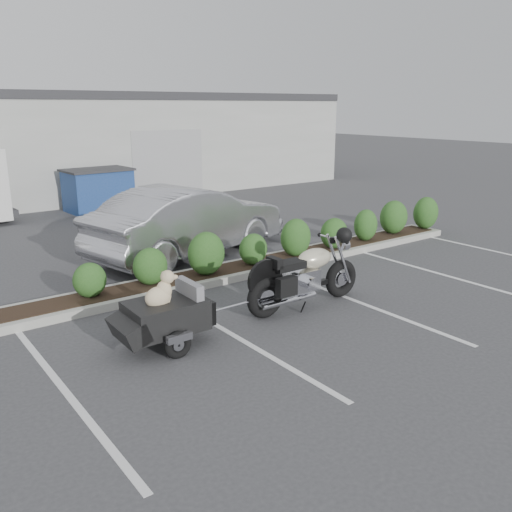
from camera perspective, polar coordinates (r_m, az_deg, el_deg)
ground at (r=9.83m, az=3.34°, el=-5.35°), size 90.00×90.00×0.00m
planter_kerb at (r=12.03m, az=0.27°, el=-1.00°), size 12.00×1.00×0.15m
building at (r=24.78m, az=-23.23°, el=10.88°), size 26.00×10.00×4.00m
motorcycle at (r=9.67m, az=5.27°, el=-2.13°), size 2.52×0.85×1.45m
pet_trailer at (r=8.22m, az=-9.59°, el=-6.10°), size 2.00×1.11×1.20m
sedan at (r=13.06m, az=-7.07°, el=3.68°), size 5.38×2.92×1.68m
dumpster at (r=19.41m, az=-16.26°, el=6.73°), size 2.26×1.61×1.43m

